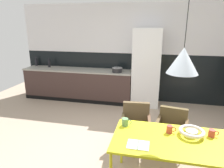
{
  "coord_description": "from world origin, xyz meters",
  "views": [
    {
      "loc": [
        0.47,
        -2.72,
        2.08
      ],
      "look_at": [
        -0.3,
        0.7,
        1.04
      ],
      "focal_mm": 32.02,
      "sensor_mm": 36.0,
      "label": 1
    }
  ],
  "objects_px": {
    "dining_table": "(175,143)",
    "fruit_bowl": "(192,132)",
    "mug_tall_blue": "(212,133)",
    "mug_glass_clear": "(125,122)",
    "bottle_oil_tall": "(49,63)",
    "open_book": "(138,145)",
    "refrigerator_column": "(146,68)",
    "mug_dark_espresso": "(170,129)",
    "pendant_lamp_over_table_near": "(183,61)",
    "armchair_corner_seat": "(136,120)",
    "armchair_by_stool": "(172,125)",
    "cooking_pot": "(117,70)",
    "bottle_spice_small": "(36,62)"
  },
  "relations": [
    {
      "from": "dining_table",
      "to": "fruit_bowl",
      "type": "distance_m",
      "value": 0.27
    },
    {
      "from": "dining_table",
      "to": "mug_tall_blue",
      "type": "bearing_deg",
      "value": 22.37
    },
    {
      "from": "mug_glass_clear",
      "to": "bottle_oil_tall",
      "type": "height_order",
      "value": "bottle_oil_tall"
    },
    {
      "from": "open_book",
      "to": "mug_glass_clear",
      "type": "distance_m",
      "value": 0.5
    },
    {
      "from": "refrigerator_column",
      "to": "open_book",
      "type": "distance_m",
      "value": 3.14
    },
    {
      "from": "mug_tall_blue",
      "to": "mug_glass_clear",
      "type": "distance_m",
      "value": 1.11
    },
    {
      "from": "mug_dark_espresso",
      "to": "bottle_oil_tall",
      "type": "bearing_deg",
      "value": 139.34
    },
    {
      "from": "pendant_lamp_over_table_near",
      "to": "refrigerator_column",
      "type": "bearing_deg",
      "value": 100.47
    },
    {
      "from": "armchair_corner_seat",
      "to": "refrigerator_column",
      "type": "bearing_deg",
      "value": -96.41
    },
    {
      "from": "dining_table",
      "to": "armchair_by_stool",
      "type": "xyz_separation_m",
      "value": [
        0.03,
        0.86,
        -0.19
      ]
    },
    {
      "from": "refrigerator_column",
      "to": "mug_tall_blue",
      "type": "bearing_deg",
      "value": -70.17
    },
    {
      "from": "mug_tall_blue",
      "to": "cooking_pot",
      "type": "relative_size",
      "value": 0.45
    },
    {
      "from": "bottle_oil_tall",
      "to": "dining_table",
      "type": "bearing_deg",
      "value": -41.7
    },
    {
      "from": "open_book",
      "to": "armchair_corner_seat",
      "type": "bearing_deg",
      "value": 97.06
    },
    {
      "from": "fruit_bowl",
      "to": "bottle_oil_tall",
      "type": "bearing_deg",
      "value": 141.43
    },
    {
      "from": "refrigerator_column",
      "to": "dining_table",
      "type": "xyz_separation_m",
      "value": [
        0.53,
        -2.91,
        -0.32
      ]
    },
    {
      "from": "armchair_corner_seat",
      "to": "open_book",
      "type": "bearing_deg",
      "value": 91.67
    },
    {
      "from": "open_book",
      "to": "mug_tall_blue",
      "type": "height_order",
      "value": "mug_tall_blue"
    },
    {
      "from": "armchair_by_stool",
      "to": "bottle_oil_tall",
      "type": "xyz_separation_m",
      "value": [
        -3.41,
        2.14,
        0.5
      ]
    },
    {
      "from": "mug_glass_clear",
      "to": "cooking_pot",
      "type": "height_order",
      "value": "cooking_pot"
    },
    {
      "from": "mug_tall_blue",
      "to": "bottle_oil_tall",
      "type": "xyz_separation_m",
      "value": [
        -3.82,
        2.82,
        0.22
      ]
    },
    {
      "from": "mug_tall_blue",
      "to": "refrigerator_column",
      "type": "bearing_deg",
      "value": 109.83
    },
    {
      "from": "armchair_corner_seat",
      "to": "fruit_bowl",
      "type": "height_order",
      "value": "fruit_bowl"
    },
    {
      "from": "refrigerator_column",
      "to": "cooking_pot",
      "type": "xyz_separation_m",
      "value": [
        -0.75,
        -0.13,
        -0.06
      ]
    },
    {
      "from": "armchair_corner_seat",
      "to": "bottle_spice_small",
      "type": "bearing_deg",
      "value": -39.91
    },
    {
      "from": "mug_dark_espresso",
      "to": "cooking_pot",
      "type": "height_order",
      "value": "cooking_pot"
    },
    {
      "from": "mug_dark_espresso",
      "to": "mug_tall_blue",
      "type": "distance_m",
      "value": 0.52
    },
    {
      "from": "dining_table",
      "to": "armchair_corner_seat",
      "type": "distance_m",
      "value": 1.03
    },
    {
      "from": "pendant_lamp_over_table_near",
      "to": "armchair_corner_seat",
      "type": "bearing_deg",
      "value": 125.35
    },
    {
      "from": "dining_table",
      "to": "armchair_corner_seat",
      "type": "xyz_separation_m",
      "value": [
        -0.57,
        0.84,
        -0.17
      ]
    },
    {
      "from": "armchair_by_stool",
      "to": "mug_glass_clear",
      "type": "relative_size",
      "value": 5.41
    },
    {
      "from": "dining_table",
      "to": "open_book",
      "type": "height_order",
      "value": "open_book"
    },
    {
      "from": "open_book",
      "to": "pendant_lamp_over_table_near",
      "type": "bearing_deg",
      "value": 30.57
    },
    {
      "from": "armchair_by_stool",
      "to": "bottle_oil_tall",
      "type": "height_order",
      "value": "bottle_oil_tall"
    },
    {
      "from": "dining_table",
      "to": "bottle_oil_tall",
      "type": "distance_m",
      "value": 4.53
    },
    {
      "from": "mug_tall_blue",
      "to": "bottle_oil_tall",
      "type": "height_order",
      "value": "bottle_oil_tall"
    },
    {
      "from": "refrigerator_column",
      "to": "bottle_spice_small",
      "type": "relative_size",
      "value": 7.04
    },
    {
      "from": "dining_table",
      "to": "bottle_oil_tall",
      "type": "height_order",
      "value": "bottle_oil_tall"
    },
    {
      "from": "open_book",
      "to": "bottle_oil_tall",
      "type": "height_order",
      "value": "bottle_oil_tall"
    },
    {
      "from": "open_book",
      "to": "refrigerator_column",
      "type": "bearing_deg",
      "value": 91.73
    },
    {
      "from": "armchair_by_stool",
      "to": "open_book",
      "type": "height_order",
      "value": "armchair_by_stool"
    },
    {
      "from": "bottle_oil_tall",
      "to": "pendant_lamp_over_table_near",
      "type": "distance_m",
      "value": 4.54
    },
    {
      "from": "armchair_by_stool",
      "to": "mug_tall_blue",
      "type": "bearing_deg",
      "value": 131.44
    },
    {
      "from": "mug_tall_blue",
      "to": "bottle_oil_tall",
      "type": "bearing_deg",
      "value": 143.61
    },
    {
      "from": "armchair_corner_seat",
      "to": "bottle_spice_small",
      "type": "height_order",
      "value": "bottle_spice_small"
    },
    {
      "from": "mug_glass_clear",
      "to": "dining_table",
      "type": "bearing_deg",
      "value": -19.11
    },
    {
      "from": "dining_table",
      "to": "mug_tall_blue",
      "type": "xyz_separation_m",
      "value": [
        0.45,
        0.19,
        0.09
      ]
    },
    {
      "from": "armchair_corner_seat",
      "to": "mug_dark_espresso",
      "type": "relative_size",
      "value": 6.4
    },
    {
      "from": "armchair_by_stool",
      "to": "mug_tall_blue",
      "type": "height_order",
      "value": "mug_tall_blue"
    },
    {
      "from": "mug_tall_blue",
      "to": "mug_glass_clear",
      "type": "height_order",
      "value": "mug_glass_clear"
    }
  ]
}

